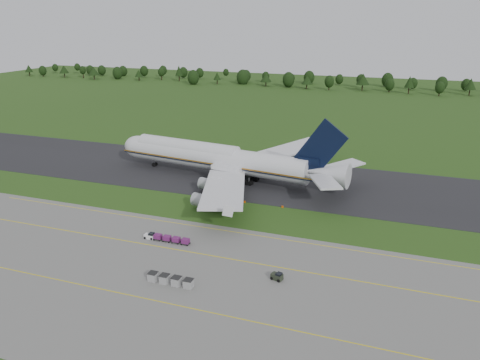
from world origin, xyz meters
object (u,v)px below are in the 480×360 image
at_px(aircraft, 220,158).
at_px(baggage_train, 166,238).
at_px(utility_cart, 277,277).
at_px(edge_markers, 263,204).
at_px(uld_row, 170,280).

relative_size(aircraft, baggage_train, 7.06).
bearing_deg(utility_cart, edge_markers, 110.64).
height_order(aircraft, utility_cart, aircraft).
bearing_deg(edge_markers, baggage_train, -117.61).
bearing_deg(edge_markers, utility_cart, -69.36).
bearing_deg(uld_row, aircraft, 103.10).
height_order(baggage_train, uld_row, uld_row).
relative_size(uld_row, edge_markers, 0.82).
xyz_separation_m(aircraft, edge_markers, (18.77, -17.09, -5.79)).
xyz_separation_m(baggage_train, uld_row, (8.92, -15.09, 0.11)).
bearing_deg(baggage_train, uld_row, -59.42).
distance_m(uld_row, edge_markers, 42.14).
xyz_separation_m(baggage_train, edge_markers, (13.98, 26.74, -0.48)).
distance_m(aircraft, uld_row, 60.71).
bearing_deg(aircraft, edge_markers, -42.31).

